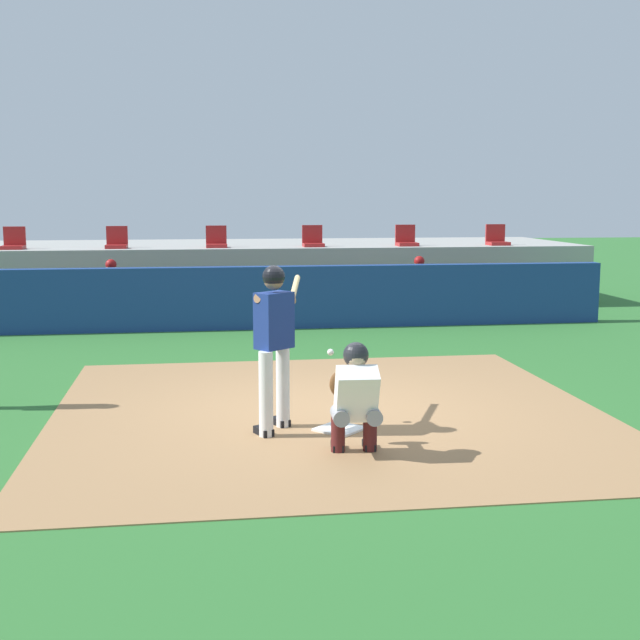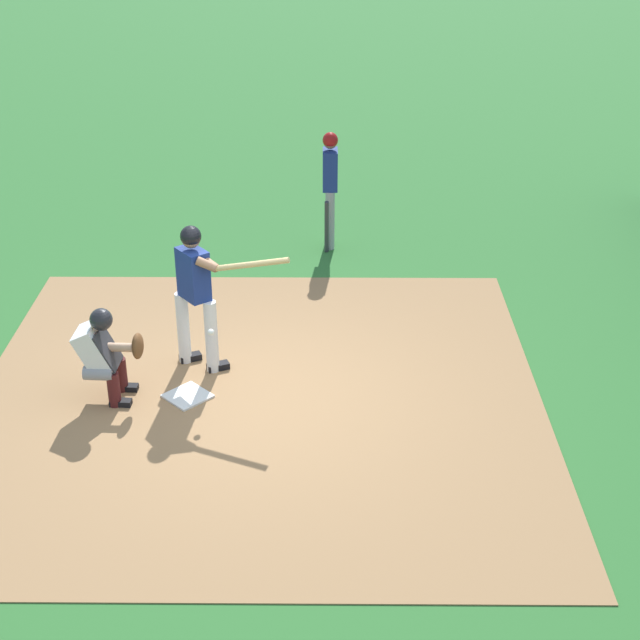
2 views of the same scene
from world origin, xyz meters
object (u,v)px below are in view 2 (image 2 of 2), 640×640
Objects in this scene: home_plate at (188,396)px; catcher_crouched at (106,351)px; batter_at_plate at (197,289)px; on_deck_batter at (330,183)px.

catcher_crouched reaches higher than home_plate.
batter_at_plate reaches higher than home_plate.
on_deck_batter is at bearing 157.46° from batter_at_plate.
on_deck_batter reaches higher than home_plate.
home_plate is 1.23m from batter_at_plate.
batter_at_plate is at bearing 126.22° from catcher_crouched.
batter_at_plate is at bearing 173.36° from home_plate.
batter_at_plate is 1.17× the size of catcher_crouched.
catcher_crouched is at bearing -89.81° from home_plate.
batter_at_plate is 1.01× the size of on_deck_batter.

